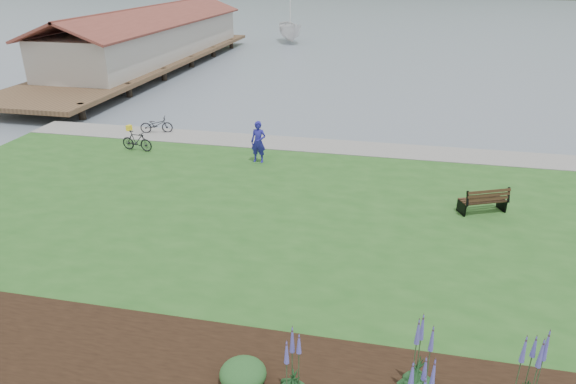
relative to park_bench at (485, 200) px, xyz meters
name	(u,v)px	position (x,y,z in m)	size (l,w,h in m)	color
ground	(320,214)	(-6.03, -0.57, -0.92)	(600.00, 600.00, 0.00)	slate
lawn	(311,234)	(-6.03, -2.57, -0.72)	(34.00, 20.00, 0.40)	#24571E
shoreline_path	(341,147)	(-6.03, 6.33, -0.51)	(34.00, 2.20, 0.03)	gray
pier_pavilion	(152,38)	(-26.03, 26.95, 1.72)	(8.00, 36.00, 5.40)	#4C3826
park_bench	(485,200)	(0.00, 0.00, 0.00)	(1.83, 1.31, 1.06)	black
person	(258,138)	(-9.54, 3.46, 0.61)	(0.83, 0.57, 2.27)	navy
bicycle_a	(156,125)	(-16.17, 6.63, -0.07)	(1.74, 0.61, 0.91)	black
bicycle_b	(137,141)	(-15.82, 3.72, -0.02)	(1.67, 0.48, 1.00)	black
sailboat	(290,42)	(-16.96, 45.71, -0.92)	(10.67, 10.86, 28.13)	silver
pannier	(129,128)	(-17.83, 6.63, -0.36)	(0.19, 0.30, 0.32)	yellow
echium_1	(530,374)	(-0.39, -9.49, 0.43)	(0.62, 0.62, 2.25)	#14391B
echium_4	(293,368)	(-5.10, -10.19, 0.30)	(0.62, 0.62, 2.07)	#14391B
echium_5	(420,358)	(-2.54, -9.37, 0.33)	(0.62, 0.62, 2.14)	#14391B
shrub_0	(243,374)	(-6.25, -10.05, -0.23)	(1.04, 1.04, 0.52)	#1E4C21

